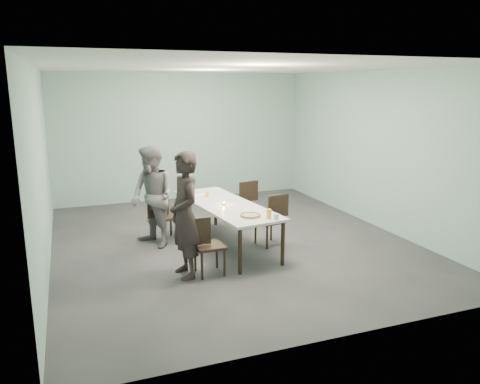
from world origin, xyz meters
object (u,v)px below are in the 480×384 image
object	(u,v)px
beer_glass	(269,214)
water_tumbler	(276,217)
chair_far_left	(164,214)
diner_far	(152,197)
chair_near_right	(273,216)
table	(226,207)
tealight	(224,204)
side_plate	(245,211)
diner_near	(185,215)
chair_far_right	(244,200)
chair_near_left	(204,242)
amber_tumbler	(207,194)
pizza	(250,216)

from	to	relation	value
beer_glass	water_tumbler	xyz separation A→B (m)	(0.08, -0.08, -0.03)
chair_far_left	diner_far	xyz separation A→B (m)	(-0.22, -0.21, 0.37)
chair_far_left	chair_near_right	size ratio (longest dim) A/B	1.00
table	tealight	distance (m)	0.12
water_tumbler	side_plate	bearing A→B (deg)	112.89
chair_far_left	side_plate	world-z (taller)	chair_far_left
chair_far_left	beer_glass	xyz separation A→B (m)	(1.25, -1.74, 0.32)
diner_near	water_tumbler	xyz separation A→B (m)	(1.36, -0.15, -0.12)
table	chair_far_right	xyz separation A→B (m)	(0.74, 1.06, -0.19)
chair_near_left	amber_tumbler	world-z (taller)	chair_near_left
chair_near_left	pizza	distance (m)	0.86
chair_near_left	amber_tumbler	size ratio (longest dim) A/B	10.88
chair_far_left	pizza	size ratio (longest dim) A/B	2.56
chair_near_left	pizza	world-z (taller)	chair_near_left
chair_far_left	chair_far_right	size ratio (longest dim) A/B	1.00
chair_near_right	water_tumbler	size ratio (longest dim) A/B	9.67
chair_far_right	diner_near	bearing A→B (deg)	39.22
pizza	beer_glass	world-z (taller)	beer_glass
side_plate	water_tumbler	size ratio (longest dim) A/B	2.00
beer_glass	amber_tumbler	distance (m)	1.77
chair_near_left	diner_far	bearing A→B (deg)	105.58
chair_far_right	water_tumbler	world-z (taller)	chair_far_right
chair_far_right	diner_far	bearing A→B (deg)	6.59
pizza	tealight	size ratio (longest dim) A/B	6.07
chair_far_right	diner_near	size ratio (longest dim) A/B	0.48
chair_near_right	chair_far_right	world-z (taller)	same
chair_near_right	chair_near_left	bearing A→B (deg)	18.18
side_plate	water_tumbler	world-z (taller)	water_tumbler
diner_far	amber_tumbler	bearing A→B (deg)	75.55
chair_near_left	beer_glass	world-z (taller)	beer_glass
table	amber_tumbler	bearing A→B (deg)	102.81
pizza	chair_near_left	bearing A→B (deg)	-166.81
chair_near_left	chair_far_left	distance (m)	1.74
chair_near_right	beer_glass	xyz separation A→B (m)	(-0.49, -0.90, 0.32)
pizza	water_tumbler	bearing A→B (deg)	-43.09
diner_far	beer_glass	bearing A→B (deg)	19.22
table	tealight	size ratio (longest dim) A/B	48.09
chair_far_left	amber_tumbler	distance (m)	0.85
side_plate	water_tumbler	distance (m)	0.66
chair_far_left	diner_near	size ratio (longest dim) A/B	0.48
chair_near_left	diner_near	xyz separation A→B (m)	(-0.26, 0.06, 0.41)
chair_near_right	water_tumbler	xyz separation A→B (m)	(-0.41, -0.98, 0.29)
chair_near_left	diner_far	distance (m)	1.63
chair_near_right	diner_far	size ratio (longest dim) A/B	0.50
beer_glass	diner_near	bearing A→B (deg)	177.03
chair_far_left	table	bearing A→B (deg)	-55.89
table	diner_near	distance (m)	1.43
table	chair_far_right	size ratio (longest dim) A/B	3.10
diner_near	pizza	world-z (taller)	diner_near
diner_near	tealight	bearing A→B (deg)	130.58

